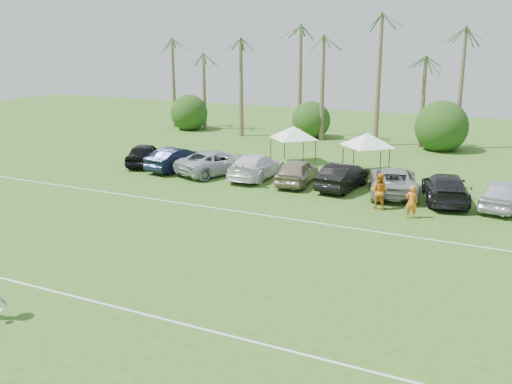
% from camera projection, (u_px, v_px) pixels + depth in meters
% --- Properties ---
extents(ground, '(120.00, 120.00, 0.00)m').
position_uv_depth(ground, '(65.00, 330.00, 18.47)').
color(ground, '#34601D').
rests_on(ground, ground).
extents(field_lines, '(80.00, 12.10, 0.01)m').
position_uv_depth(field_lines, '(196.00, 250.00, 25.41)').
color(field_lines, white).
rests_on(field_lines, ground).
extents(palm_tree_0, '(2.40, 2.40, 8.90)m').
position_uv_depth(palm_tree_0, '(167.00, 55.00, 58.79)').
color(palm_tree_0, brown).
rests_on(palm_tree_0, ground).
extents(palm_tree_1, '(2.40, 2.40, 9.90)m').
position_uv_depth(palm_tree_1, '(208.00, 46.00, 56.44)').
color(palm_tree_1, brown).
rests_on(palm_tree_1, ground).
extents(palm_tree_2, '(2.40, 2.40, 10.90)m').
position_uv_depth(palm_tree_2, '(253.00, 37.00, 54.09)').
color(palm_tree_2, brown).
rests_on(palm_tree_2, ground).
extents(palm_tree_3, '(2.40, 2.40, 11.90)m').
position_uv_depth(palm_tree_3, '(292.00, 27.00, 52.17)').
color(palm_tree_3, brown).
rests_on(palm_tree_3, ground).
extents(palm_tree_4, '(2.40, 2.40, 8.90)m').
position_uv_depth(palm_tree_4, '(333.00, 57.00, 51.15)').
color(palm_tree_4, brown).
rests_on(palm_tree_4, ground).
extents(palm_tree_5, '(2.40, 2.40, 9.90)m').
position_uv_depth(palm_tree_5, '(378.00, 47.00, 49.23)').
color(palm_tree_5, brown).
rests_on(palm_tree_5, ground).
extents(palm_tree_6, '(2.40, 2.40, 10.90)m').
position_uv_depth(palm_tree_6, '(426.00, 37.00, 47.30)').
color(palm_tree_6, brown).
rests_on(palm_tree_6, ground).
extents(palm_tree_7, '(2.40, 2.40, 11.90)m').
position_uv_depth(palm_tree_7, '(478.00, 26.00, 45.38)').
color(palm_tree_7, brown).
rests_on(palm_tree_7, ground).
extents(bush_tree_0, '(4.00, 4.00, 4.00)m').
position_uv_depth(bush_tree_0, '(198.00, 110.00, 59.87)').
color(bush_tree_0, brown).
rests_on(bush_tree_0, ground).
extents(bush_tree_1, '(4.00, 4.00, 4.00)m').
position_uv_depth(bush_tree_1, '(314.00, 117.00, 54.36)').
color(bush_tree_1, brown).
rests_on(bush_tree_1, ground).
extents(bush_tree_2, '(4.00, 4.00, 4.00)m').
position_uv_depth(bush_tree_2, '(445.00, 126.00, 49.26)').
color(bush_tree_2, brown).
rests_on(bush_tree_2, ground).
extents(sideline_player_a, '(0.70, 0.53, 1.75)m').
position_uv_depth(sideline_player_a, '(411.00, 202.00, 29.74)').
color(sideline_player_a, orange).
rests_on(sideline_player_a, ground).
extents(sideline_player_b, '(0.99, 0.78, 2.01)m').
position_uv_depth(sideline_player_b, '(379.00, 191.00, 31.33)').
color(sideline_player_b, orange).
rests_on(sideline_player_b, ground).
extents(canopy_tent_left, '(4.00, 4.00, 3.24)m').
position_uv_depth(canopy_tent_left, '(294.00, 126.00, 42.49)').
color(canopy_tent_left, black).
rests_on(canopy_tent_left, ground).
extents(canopy_tent_right, '(4.05, 4.05, 3.28)m').
position_uv_depth(canopy_tent_right, '(368.00, 133.00, 39.30)').
color(canopy_tent_right, black).
rests_on(canopy_tent_right, ground).
extents(parked_car_0, '(3.53, 5.18, 1.64)m').
position_uv_depth(parked_car_0, '(145.00, 154.00, 42.20)').
color(parked_car_0, black).
rests_on(parked_car_0, ground).
extents(parked_car_1, '(2.47, 5.18, 1.64)m').
position_uv_depth(parked_car_1, '(177.00, 159.00, 40.59)').
color(parked_car_1, black).
rests_on(parked_car_1, ground).
extents(parked_car_2, '(4.54, 6.47, 1.64)m').
position_uv_depth(parked_car_2, '(216.00, 162.00, 39.52)').
color(parked_car_2, '#A8ACB4').
rests_on(parked_car_2, ground).
extents(parked_car_3, '(2.39, 5.68, 1.64)m').
position_uv_depth(parked_car_3, '(256.00, 166.00, 38.30)').
color(parked_car_3, white).
rests_on(parked_car_3, ground).
extents(parked_car_4, '(2.40, 4.98, 1.64)m').
position_uv_depth(parked_car_4, '(297.00, 171.00, 36.73)').
color(parked_car_4, gray).
rests_on(parked_car_4, ground).
extents(parked_car_5, '(2.24, 5.13, 1.64)m').
position_uv_depth(parked_car_5, '(344.00, 176.00, 35.52)').
color(parked_car_5, black).
rests_on(parked_car_5, ground).
extents(parked_car_6, '(4.19, 6.41, 1.64)m').
position_uv_depth(parked_car_6, '(393.00, 181.00, 34.37)').
color(parked_car_6, '#989898').
rests_on(parked_car_6, ground).
extents(parked_car_7, '(3.68, 6.05, 1.64)m').
position_uv_depth(parked_car_7, '(445.00, 188.00, 32.75)').
color(parked_car_7, black).
rests_on(parked_car_7, ground).
extents(parked_car_8, '(2.53, 5.02, 1.64)m').
position_uv_depth(parked_car_8, '(503.00, 194.00, 31.39)').
color(parked_car_8, silver).
rests_on(parked_car_8, ground).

